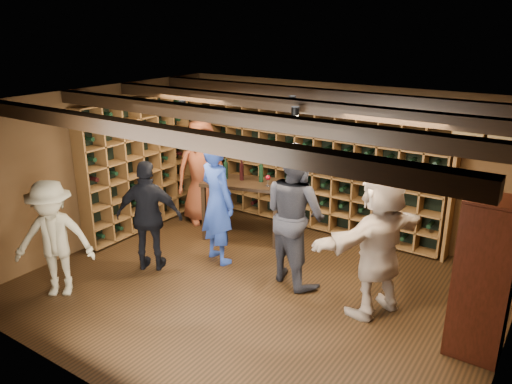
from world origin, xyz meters
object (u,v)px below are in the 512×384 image
Objects in this scene: man_grey_suit at (295,214)px; guest_beige at (379,242)px; man_blue_shirt at (217,202)px; guest_woman_black at (149,216)px; guest_khaki at (54,239)px; tasting_table at (244,189)px; display_cabinet at (483,282)px; guest_red_floral at (202,172)px.

man_grey_suit reaches higher than guest_beige.
man_blue_shirt is at bearing -67.90° from guest_beige.
guest_woman_black is at bearing 68.31° from man_blue_shirt.
guest_woman_black reaches higher than guest_khaki.
man_blue_shirt is 2.27m from guest_khaki.
man_blue_shirt is 1.00m from guest_woman_black.
man_grey_suit is 1.04× the size of guest_beige.
guest_woman_black is 1.30m from guest_khaki.
guest_woman_black is at bearing -123.95° from tasting_table.
man_blue_shirt reaches higher than tasting_table.
display_cabinet is at bearing -164.40° from man_blue_shirt.
man_blue_shirt is 2.48m from guest_beige.
tasting_table is (0.99, 2.85, 0.07)m from guest_khaki.
guest_woman_black is 1.12× the size of tasting_table.
guest_woman_black is 1.72m from tasting_table.
tasting_table is (-2.64, 0.93, -0.08)m from guest_beige.
man_grey_suit is 1.06× the size of guest_red_floral.
guest_woman_black is (-1.89, -0.86, -0.17)m from man_grey_suit.
guest_red_floral is 1.14× the size of guest_woman_black.
guest_beige is (1.23, -0.15, -0.04)m from man_grey_suit.
guest_woman_black is 0.86× the size of guest_beige.
man_blue_shirt is 0.99× the size of guest_beige.
guest_beige reaches higher than guest_red_floral.
guest_beige is at bearing 164.58° from guest_woman_black.
guest_khaki is (-4.83, -1.75, -0.07)m from display_cabinet.
display_cabinet is 0.94× the size of man_blue_shirt.
guest_woman_black is at bearing -126.77° from guest_red_floral.
man_grey_suit is at bearing 3.15° from guest_khaki.
guest_red_floral is (-2.45, 0.99, -0.05)m from man_grey_suit.
man_grey_suit reaches higher than display_cabinet.
guest_beige is (-1.20, 0.16, 0.09)m from display_cabinet.
tasting_table is at bearing -134.68° from guest_woman_black.
guest_red_floral is at bearing -0.47° from man_grey_suit.
guest_beige is (3.12, 0.71, 0.13)m from guest_woman_black.
guest_khaki reaches higher than tasting_table.
guest_beige is 2.80m from tasting_table.
man_grey_suit is 3.16m from guest_khaki.
guest_woman_black is (0.56, -1.84, -0.11)m from guest_red_floral.
tasting_table is at bearing 33.27° from guest_khaki.
guest_khaki is 0.84× the size of guest_beige.
tasting_table is (-1.40, 0.79, -0.12)m from man_grey_suit.
guest_beige is at bearing -70.75° from guest_red_floral.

